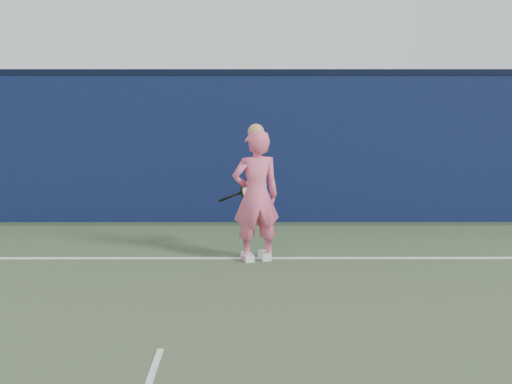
{
  "coord_description": "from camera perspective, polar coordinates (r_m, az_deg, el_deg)",
  "views": [
    {
      "loc": [
        0.86,
        -4.51,
        2.45
      ],
      "look_at": [
        0.88,
        3.96,
        0.94
      ],
      "focal_mm": 45.0,
      "sensor_mm": 36.0,
      "label": 1
    }
  ],
  "objects": [
    {
      "name": "racket",
      "position": [
        9.05,
        -0.73,
        0.11
      ],
      "size": [
        0.59,
        0.31,
        0.34
      ],
      "rotation": [
        0.0,
        0.0,
        0.34
      ],
      "color": "black",
      "rests_on": "ground"
    },
    {
      "name": "wall_cap",
      "position": [
        11.05,
        -4.69,
        10.57
      ],
      "size": [
        24.0,
        0.42,
        0.1
      ],
      "primitive_type": "cube",
      "color": "black",
      "rests_on": "backstop_wall"
    },
    {
      "name": "player",
      "position": [
        8.61,
        0.0,
        -0.32
      ],
      "size": [
        0.74,
        0.59,
        1.86
      ],
      "rotation": [
        0.0,
        0.0,
        3.42
      ],
      "color": "#F55F85",
      "rests_on": "ground"
    },
    {
      "name": "backstop_wall",
      "position": [
        11.11,
        -4.59,
        3.85
      ],
      "size": [
        24.0,
        0.4,
        2.5
      ],
      "primitive_type": "cube",
      "color": "#0C1635",
      "rests_on": "ground"
    }
  ]
}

